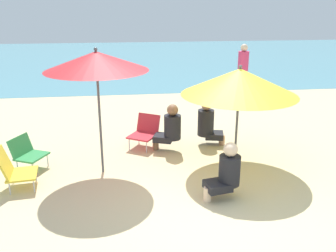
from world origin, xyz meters
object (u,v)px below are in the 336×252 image
umbrella_red (96,61)px  person_c (208,124)px  beach_chair_a (14,169)px  beach_chair_b (145,131)px  beach_chair_c (27,152)px  person_b (170,128)px  umbrella_yellow (239,82)px  person_a (226,172)px  person_d (243,71)px

umbrella_red → person_c: umbrella_red is taller
beach_chair_a → beach_chair_b: beach_chair_a is taller
beach_chair_a → person_c: bearing=16.1°
beach_chair_a → person_c: (3.41, 1.48, 0.10)m
beach_chair_c → person_c: bearing=38.6°
umbrella_red → person_b: bearing=31.9°
beach_chair_c → person_c: (3.38, 0.76, 0.12)m
beach_chair_b → beach_chair_c: beach_chair_b is taller
umbrella_yellow → person_a: size_ratio=2.23×
beach_chair_a → person_b: bearing=17.8°
beach_chair_a → beach_chair_c: 0.72m
umbrella_red → beach_chair_a: (-1.33, -0.43, -1.57)m
beach_chair_c → person_c: size_ratio=0.71×
person_c → umbrella_red: bearing=-140.7°
umbrella_red → person_a: (1.85, -1.14, -1.47)m
beach_chair_a → beach_chair_c: size_ratio=1.01×
umbrella_yellow → beach_chair_a: bearing=-173.8°
person_a → person_d: size_ratio=0.55×
beach_chair_a → umbrella_red: bearing=10.5°
umbrella_yellow → beach_chair_a: 3.87m
person_d → umbrella_yellow: bearing=134.7°
person_b → person_c: size_ratio=1.03×
person_d → beach_chair_c: bearing=104.3°
person_c → person_d: size_ratio=0.57×
beach_chair_c → person_a: (3.15, -1.43, 0.11)m
umbrella_yellow → umbrella_red: bearing=179.2°
beach_chair_a → beach_chair_c: (0.03, 0.72, -0.02)m
umbrella_red → person_d: 6.37m
person_c → person_d: person_d is taller
person_b → person_c: 0.85m
beach_chair_c → person_d: size_ratio=0.41×
beach_chair_b → person_d: size_ratio=0.46×
umbrella_red → person_d: size_ratio=1.32×
person_a → person_c: size_ratio=0.95×
umbrella_yellow → beach_chair_b: bearing=143.0°
umbrella_red → beach_chair_a: bearing=-162.1°
beach_chair_a → person_d: (5.35, 5.25, 0.48)m
person_d → umbrella_red: bearing=114.1°
beach_chair_a → person_c: size_ratio=0.72×
beach_chair_c → person_c: 3.47m
umbrella_red → person_a: size_ratio=2.41×
person_d → beach_chair_b: bearing=113.0°
beach_chair_a → beach_chair_b: 2.64m
umbrella_red → person_b: 2.07m
umbrella_red → beach_chair_c: size_ratio=3.23×
beach_chair_c → person_a: 3.46m
umbrella_yellow → person_c: 1.55m
umbrella_yellow → umbrella_red: size_ratio=0.93×
person_b → umbrella_yellow: bearing=162.4°
person_a → person_b: bearing=-85.0°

